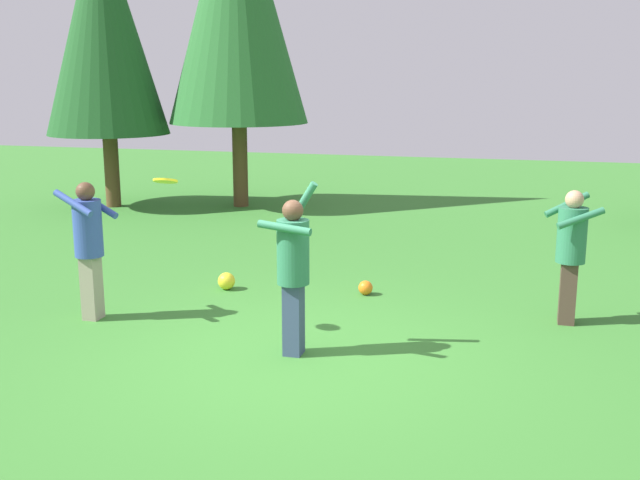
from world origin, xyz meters
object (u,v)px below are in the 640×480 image
Objects in this scene: ball_orange at (366,288)px; ball_yellow at (226,281)px; person_bystander at (571,246)px; person_thrower at (293,264)px; frisbee at (165,181)px; person_catcher at (88,239)px; tree_far_left at (103,25)px.

ball_yellow reaches higher than ball_orange.
person_bystander is 4.56m from ball_yellow.
person_bystander is at bearing -139.34° from person_thrower.
person_thrower is 6.03× the size of frisbee.
frisbee reaches higher than ball_yellow.
frisbee is (1.19, -0.29, 0.78)m from person_catcher.
person_bystander is 2.75m from ball_orange.
tree_far_left is at bearing 142.16° from ball_orange.
person_bystander is 4.73m from frisbee.
person_bystander is 5.28× the size of frisbee.
ball_yellow is (-0.10, 1.90, -1.65)m from frisbee.
tree_far_left is at bearing -52.24° from person_bystander.
tree_far_left reaches higher than person_catcher.
ball_orange is at bearing 45.48° from person_catcher.
frisbee is at bearing -0.00° from person_thrower.
person_thrower reaches higher than ball_orange.
person_thrower is at bearing -96.91° from ball_orange.
person_catcher is 5.71m from person_bystander.
ball_orange is (1.81, 2.15, -1.68)m from frisbee.
person_thrower is 2.76m from person_catcher.
person_catcher is 1.45m from frisbee.
person_thrower reaches higher than ball_yellow.
person_catcher reaches higher than person_bystander.
person_thrower reaches higher than frisbee.
person_thrower is at bearing -52.45° from ball_yellow.
person_thrower is 2.80m from ball_yellow.
ball_orange is at bearing -37.84° from tree_far_left.
ball_orange is at bearing 7.45° from ball_yellow.
person_catcher is at bearing -6.84° from person_bystander.
person_thrower reaches higher than person_catcher.
tree_far_left reaches higher than ball_orange.
person_thrower is at bearing -49.40° from tree_far_left.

